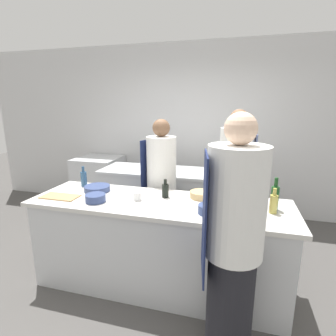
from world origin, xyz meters
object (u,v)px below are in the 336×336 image
(bowl_ceramic_blue, at_px, (96,198))
(chef_at_prep_near, at_px, (233,245))
(oven_range, at_px, (100,183))
(bowl_wooden_salad, at_px, (97,188))
(bowl_mixing_large, at_px, (208,209))
(bottle_wine, at_px, (274,203))
(bowl_prep_small, at_px, (201,195))
(bottle_vinegar, at_px, (165,190))
(bottle_cooking_oil, at_px, (258,200))
(chef_at_stove, at_px, (235,189))
(chef_at_pass_far, at_px, (161,188))
(bottle_sauce, at_px, (84,178))
(bottle_olive_oil, at_px, (248,208))
(cup, at_px, (137,196))
(bottle_water, at_px, (275,197))

(bowl_ceramic_blue, bearing_deg, chef_at_prep_near, -18.68)
(oven_range, distance_m, bowl_wooden_salad, 1.89)
(bowl_mixing_large, bearing_deg, oven_range, 138.45)
(bottle_wine, relative_size, bowl_wooden_salad, 0.81)
(bowl_prep_small, relative_size, bowl_wooden_salad, 0.80)
(bottle_vinegar, xyz_separation_m, bottle_wine, (1.00, -0.14, 0.01))
(bottle_cooking_oil, xyz_separation_m, bowl_wooden_salad, (-1.64, 0.15, -0.08))
(chef_at_stove, height_order, chef_at_pass_far, chef_at_stove)
(bottle_sauce, distance_m, bowl_ceramic_blue, 0.57)
(bowl_ceramic_blue, bearing_deg, bowl_prep_small, 21.33)
(bowl_prep_small, bearing_deg, bowl_ceramic_blue, -158.67)
(bottle_cooking_oil, distance_m, bowl_ceramic_blue, 1.50)
(bottle_olive_oil, height_order, cup, bottle_olive_oil)
(bottle_wine, bearing_deg, bowl_mixing_large, -163.27)
(oven_range, bearing_deg, bottle_vinegar, -43.60)
(bottle_wine, bearing_deg, chef_at_stove, 116.35)
(bottle_sauce, height_order, cup, bottle_sauce)
(bottle_water, bearing_deg, chef_at_prep_near, -116.08)
(oven_range, relative_size, bowl_ceramic_blue, 4.80)
(bottle_sauce, xyz_separation_m, bottle_water, (2.02, -0.17, 0.02))
(chef_at_stove, bearing_deg, bowl_wooden_salad, -68.76)
(chef_at_stove, height_order, bowl_wooden_salad, chef_at_stove)
(oven_range, bearing_deg, bottle_wine, -32.92)
(bottle_water, distance_m, bowl_ceramic_blue, 1.65)
(bottle_vinegar, height_order, bottle_wine, bottle_wine)
(oven_range, bearing_deg, bottle_olive_oil, -37.27)
(bottle_olive_oil, xyz_separation_m, bottle_vinegar, (-0.79, 0.28, -0.01))
(bottle_cooking_oil, bearing_deg, cup, -179.88)
(bottle_vinegar, height_order, bottle_cooking_oil, bottle_cooking_oil)
(bowl_mixing_large, distance_m, bowl_prep_small, 0.40)
(chef_at_prep_near, distance_m, chef_at_stove, 1.26)
(bowl_mixing_large, height_order, cup, cup)
(cup, bearing_deg, bowl_wooden_salad, 163.95)
(bottle_cooking_oil, height_order, bowl_prep_small, bottle_cooking_oil)
(chef_at_pass_far, distance_m, bowl_ceramic_blue, 0.91)
(bowl_mixing_large, bearing_deg, bottle_sauce, 164.18)
(bottle_cooking_oil, bearing_deg, chef_at_prep_near, -107.84)
(bowl_prep_small, bearing_deg, bottle_sauce, 178.46)
(bottle_sauce, xyz_separation_m, bowl_mixing_large, (1.46, -0.41, -0.05))
(chef_at_stove, relative_size, bowl_wooden_salad, 6.49)
(chef_at_prep_near, bearing_deg, oven_range, 35.80)
(chef_at_prep_near, distance_m, cup, 1.10)
(bottle_cooking_oil, xyz_separation_m, bowl_prep_small, (-0.52, 0.23, -0.08))
(bottle_olive_oil, bearing_deg, bottle_cooking_oil, 56.72)
(bottle_sauce, bearing_deg, bowl_prep_small, -1.54)
(chef_at_prep_near, bearing_deg, bottle_sauce, 53.67)
(chef_at_pass_far, height_order, bottle_wine, chef_at_pass_far)
(chef_at_pass_far, distance_m, bottle_sauce, 0.91)
(bottle_olive_oil, bearing_deg, bowl_mixing_large, -176.26)
(chef_at_prep_near, bearing_deg, bottle_vinegar, 33.34)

